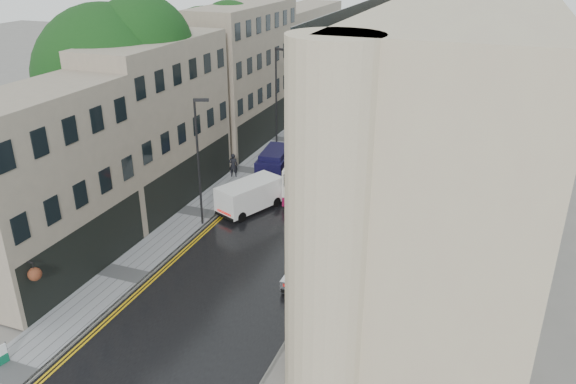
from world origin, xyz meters
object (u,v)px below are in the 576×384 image
Objects in this scene: silver_hatchback at (285,278)px; white_van at (223,199)px; white_lorry at (366,139)px; navy_van at (258,170)px; pedestrian at (233,165)px; lamp_post_far at (276,101)px; lamp_post_near at (199,164)px; tree_near at (111,101)px; tree_far at (207,75)px; cream_bus at (291,178)px; estate_sign at (1,355)px.

white_van is (-7.23, 7.16, 0.32)m from silver_hatchback.
navy_van is (-6.13, -8.36, -0.55)m from white_lorry.
navy_van is at bearing 141.39° from pedestrian.
lamp_post_far is (-1.70, 7.91, 3.21)m from navy_van.
navy_van is 7.81m from lamp_post_near.
white_lorry is 0.79× the size of lamp_post_far.
lamp_post_far is at bearing 95.05° from navy_van.
tree_near is at bearing 23.27° from pedestrian.
navy_van is 2.67× the size of pedestrian.
navy_van reaches higher than pedestrian.
tree_far is 1.52× the size of lamp_post_near.
cream_bus is 12.02m from silver_hatchback.
cream_bus is 7.78m from lamp_post_near.
white_van is at bearing -1.30° from tree_near.
tree_near is 1.69× the size of lamp_post_near.
white_van is at bearing -82.37° from lamp_post_far.
white_lorry is at bearing 46.67° from navy_van.
cream_bus is 5.59× the size of pedestrian.
tree_far reaches higher than lamp_post_near.
pedestrian is at bearing 105.46° from estate_sign.
tree_far is at bearing 116.27° from estate_sign.
white_lorry is at bearing 89.61° from estate_sign.
lamp_post_near reaches higher than silver_hatchback.
tree_far is 1.42× the size of lamp_post_far.
white_van is at bearing -135.99° from cream_bus.
tree_near is at bearing -158.42° from white_van.
tree_near is 1.99× the size of white_lorry.
tree_near is 1.32× the size of cream_bus.
lamp_post_far is at bearing -0.70° from tree_far.
cream_bus is 1.51× the size of white_lorry.
cream_bus is at bearing 141.11° from pedestrian.
tree_near is at bearing -116.19° from lamp_post_far.
tree_near is 18.18m from silver_hatchback.
navy_van is at bearing 109.10° from white_van.
tree_near is at bearing -91.32° from tree_far.
tree_near reaches higher than cream_bus.
navy_van reaches higher than white_van.
navy_van reaches higher than estate_sign.
pedestrian is at bearing -94.44° from lamp_post_far.
lamp_post_near is 15.14m from lamp_post_far.
lamp_post_near is (-7.71, 5.15, 3.47)m from silver_hatchback.
estate_sign is at bearing -115.37° from lamp_post_near.
pedestrian is at bearing -140.66° from white_lorry.
lamp_post_far is (6.54, -0.08, -1.72)m from tree_far.
silver_hatchback is (0.76, -20.71, -1.11)m from white_lorry.
silver_hatchback is 0.44× the size of lamp_post_far.
cream_bus reaches higher than pedestrian.
tree_near reaches higher than lamp_post_far.
lamp_post_near is (-0.48, -2.01, 3.15)m from white_van.
lamp_post_far is (-1.36, 13.11, 3.45)m from white_van.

